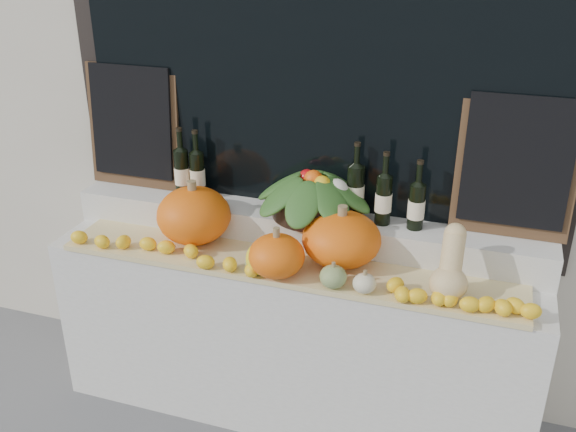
% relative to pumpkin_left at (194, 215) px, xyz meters
% --- Properties ---
extents(display_sill, '(2.30, 0.55, 0.88)m').
position_rel_pumpkin_left_xyz_m(display_sill, '(0.48, 0.04, -0.60)').
color(display_sill, silver).
rests_on(display_sill, ground).
extents(rear_tier, '(2.30, 0.25, 0.16)m').
position_rel_pumpkin_left_xyz_m(rear_tier, '(0.48, 0.19, -0.08)').
color(rear_tier, silver).
rests_on(rear_tier, display_sill).
extents(straw_bedding, '(2.10, 0.32, 0.02)m').
position_rel_pumpkin_left_xyz_m(straw_bedding, '(0.48, -0.08, -0.15)').
color(straw_bedding, tan).
rests_on(straw_bedding, display_sill).
extents(pumpkin_left, '(0.41, 0.41, 0.27)m').
position_rel_pumpkin_left_xyz_m(pumpkin_left, '(0.00, 0.00, 0.00)').
color(pumpkin_left, orange).
rests_on(pumpkin_left, straw_bedding).
extents(pumpkin_right, '(0.38, 0.38, 0.24)m').
position_rel_pumpkin_left_xyz_m(pumpkin_right, '(0.71, 0.01, -0.01)').
color(pumpkin_right, orange).
rests_on(pumpkin_right, straw_bedding).
extents(pumpkin_center, '(0.24, 0.24, 0.19)m').
position_rel_pumpkin_left_xyz_m(pumpkin_center, '(0.48, -0.18, -0.04)').
color(pumpkin_center, orange).
rests_on(pumpkin_center, straw_bedding).
extents(butternut_squash, '(0.15, 0.21, 0.29)m').
position_rel_pumpkin_left_xyz_m(butternut_squash, '(1.19, -0.12, -0.01)').
color(butternut_squash, '#DEBD82').
rests_on(butternut_squash, straw_bedding).
extents(decorative_gourds, '(0.58, 0.13, 0.17)m').
position_rel_pumpkin_left_xyz_m(decorative_gourds, '(0.54, -0.19, -0.08)').
color(decorative_gourds, '#2E5E1C').
rests_on(decorative_gourds, straw_bedding).
extents(lemon_heap, '(2.20, 0.16, 0.06)m').
position_rel_pumpkin_left_xyz_m(lemon_heap, '(0.48, -0.19, -0.10)').
color(lemon_heap, yellow).
rests_on(lemon_heap, straw_bedding).
extents(produce_bowl, '(0.58, 0.58, 0.23)m').
position_rel_pumpkin_left_xyz_m(produce_bowl, '(0.53, 0.18, 0.11)').
color(produce_bowl, black).
rests_on(produce_bowl, rear_tier).
extents(wine_bottle_far_left, '(0.08, 0.08, 0.36)m').
position_rel_pumpkin_left_xyz_m(wine_bottle_far_left, '(-0.15, 0.19, 0.13)').
color(wine_bottle_far_left, black).
rests_on(wine_bottle_far_left, rear_tier).
extents(wine_bottle_near_left, '(0.08, 0.08, 0.35)m').
position_rel_pumpkin_left_xyz_m(wine_bottle_near_left, '(-0.07, 0.21, 0.12)').
color(wine_bottle_near_left, black).
rests_on(wine_bottle_near_left, rear_tier).
extents(wine_bottle_tall, '(0.08, 0.08, 0.36)m').
position_rel_pumpkin_left_xyz_m(wine_bottle_tall, '(0.72, 0.23, 0.13)').
color(wine_bottle_tall, black).
rests_on(wine_bottle_tall, rear_tier).
extents(wine_bottle_near_right, '(0.08, 0.08, 0.34)m').
position_rel_pumpkin_left_xyz_m(wine_bottle_near_right, '(0.86, 0.19, 0.12)').
color(wine_bottle_near_right, black).
rests_on(wine_bottle_near_right, rear_tier).
extents(wine_bottle_far_right, '(0.08, 0.08, 0.32)m').
position_rel_pumpkin_left_xyz_m(wine_bottle_far_right, '(1.00, 0.19, 0.11)').
color(wine_bottle_far_right, black).
rests_on(wine_bottle_far_right, rear_tier).
extents(chalkboard_left, '(0.50, 0.08, 0.62)m').
position_rel_pumpkin_left_xyz_m(chalkboard_left, '(-0.44, 0.26, 0.32)').
color(chalkboard_left, '#4C331E').
rests_on(chalkboard_left, rear_tier).
extents(chalkboard_right, '(0.50, 0.08, 0.62)m').
position_rel_pumpkin_left_xyz_m(chalkboard_right, '(1.40, 0.26, 0.32)').
color(chalkboard_right, '#4C331E').
rests_on(chalkboard_right, rear_tier).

